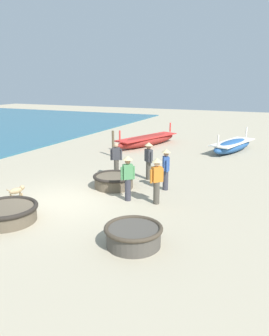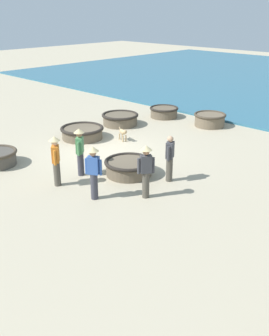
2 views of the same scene
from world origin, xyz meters
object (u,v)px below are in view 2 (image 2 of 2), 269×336
Objects in this scene: fisherman_by_coracle at (170,157)px; fisherman_standing_left at (56,158)px; coracle_center at (129,167)px; fisherman_crouching at (146,168)px; dog at (123,132)px; coracle_beside_post at (120,119)px; coracle_tilted at (210,119)px; coracle_front_left at (82,132)px; coracle_far_right at (164,112)px; fisherman_with_hat at (80,149)px; fisherman_standing_right at (94,169)px.

fisherman_standing_left is at bearing -40.29° from fisherman_by_coracle.
fisherman_standing_left reaches higher than coracle_center.
dog is (-3.37, -4.43, -0.59)m from fisherman_crouching.
fisherman_by_coracle is at bearing 112.80° from coracle_center.
fisherman_crouching is at bearing 51.52° from coracle_beside_post.
coracle_tilted is 8.50m from fisherman_crouching.
coracle_front_left is at bearing -108.56° from coracle_center.
coracle_far_right is at bearing -138.73° from fisherman_by_coracle.
coracle_center is at bearing 135.63° from fisherman_with_hat.
coracle_tilted is 0.93× the size of fisherman_standing_left.
coracle_beside_post is at bearing -150.12° from fisherman_standing_left.
fisherman_standing_left is (3.70, 3.31, 0.67)m from coracle_front_left.
coracle_tilted is at bearing 96.05° from coracle_far_right.
coracle_front_left is at bearing -129.52° from fisherman_with_hat.
fisherman_standing_left is at bearing 18.74° from coracle_far_right.
fisherman_with_hat is (8.21, 0.27, 0.62)m from coracle_tilted.
coracle_far_right is 0.90× the size of fisherman_standing_left.
fisherman_by_coracle is at bearing -169.49° from fisherman_crouching.
coracle_beside_post is 8.07m from fisherman_crouching.
fisherman_crouching and fisherman_standing_right have the same top height.
coracle_far_right is (0.28, -2.67, -0.04)m from coracle_tilted.
fisherman_standing_left is at bearing 6.07° from fisherman_with_hat.
fisherman_by_coracle is (3.56, 6.03, 0.53)m from coracle_beside_post.
fisherman_standing_left is 1.07m from fisherman_with_hat.
fisherman_standing_right reaches higher than coracle_tilted.
fisherman_standing_left and fisherman_standing_right have the same top height.
fisherman_by_coracle is at bearing 59.46° from coracle_beside_post.
coracle_tilted is at bearing -167.68° from fisherman_standing_right.
fisherman_standing_left reaches higher than coracle_tilted.
coracle_tilted is 7.05m from fisherman_by_coracle.
fisherman_with_hat is (-1.06, -0.11, 0.00)m from fisherman_standing_left.
coracle_beside_post is 1.08× the size of fisherman_standing_right.
coracle_tilted is at bearing 162.88° from dog.
fisherman_standing_right is (1.15, -1.05, 0.00)m from fisherman_crouching.
fisherman_with_hat is (5.30, 3.54, 0.65)m from coracle_beside_post.
fisherman_by_coracle is (6.47, 2.76, 0.50)m from coracle_tilted.
coracle_front_left is 1.84m from dog.
dog is at bearing 123.78° from coracle_front_left.
coracle_tilted is 0.93× the size of fisherman_crouching.
fisherman_standing_left is at bearing -24.86° from coracle_center.
coracle_beside_post is 1.08× the size of fisherman_with_hat.
coracle_center is at bearing -118.89° from fisherman_crouching.
fisherman_by_coracle is (6.18, 5.43, 0.54)m from coracle_far_right.
fisherman_crouching reaches higher than fisherman_by_coracle.
dog is (4.26, 1.27, 0.08)m from coracle_far_right.
coracle_tilted is 9.30m from fisherman_standing_right.
coracle_far_right is 2.29× the size of dog.
fisherman_by_coracle is 0.94× the size of fisherman_standing_left.
coracle_far_right is at bearing -143.27° from fisherman_crouching.
fisherman_with_hat reaches higher than dog.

